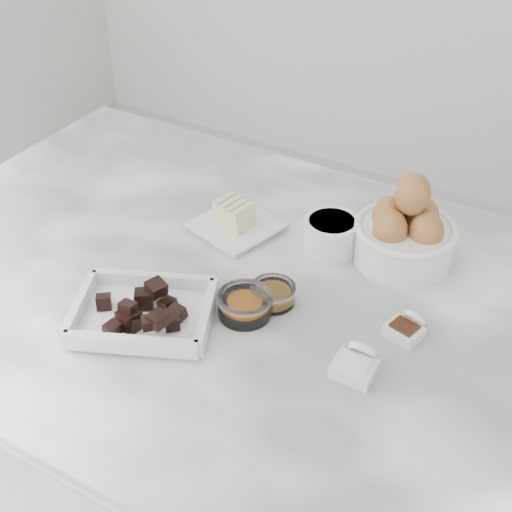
{
  "coord_description": "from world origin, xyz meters",
  "views": [
    {
      "loc": [
        0.46,
        -0.73,
        1.64
      ],
      "look_at": [
        0.02,
        0.03,
        0.98
      ],
      "focal_mm": 50.0,
      "sensor_mm": 36.0,
      "label": 1
    }
  ],
  "objects": [
    {
      "name": "vanilla_spoon",
      "position": [
        0.27,
        0.02,
        0.95
      ],
      "size": [
        0.06,
        0.07,
        0.04
      ],
      "color": "white",
      "rests_on": "marble_slab"
    },
    {
      "name": "honey_bowl",
      "position": [
        0.07,
        -0.01,
        0.96
      ],
      "size": [
        0.07,
        0.07,
        0.03
      ],
      "color": "white",
      "rests_on": "marble_slab"
    },
    {
      "name": "sugar_ramekin",
      "position": [
        0.09,
        0.16,
        0.97
      ],
      "size": [
        0.09,
        0.09,
        0.06
      ],
      "color": "white",
      "rests_on": "marble_slab"
    },
    {
      "name": "cabinet",
      "position": [
        0.0,
        0.0,
        0.45
      ],
      "size": [
        1.1,
        0.7,
        0.9
      ],
      "primitive_type": "cube",
      "color": "beige",
      "rests_on": "ground"
    },
    {
      "name": "egg_bowl",
      "position": [
        0.2,
        0.19,
        0.99
      ],
      "size": [
        0.17,
        0.17,
        0.16
      ],
      "color": "white",
      "rests_on": "marble_slab"
    },
    {
      "name": "chocolate_dish",
      "position": [
        -0.07,
        -0.14,
        0.96
      ],
      "size": [
        0.24,
        0.22,
        0.05
      ],
      "color": "white",
      "rests_on": "marble_slab"
    },
    {
      "name": "zest_bowl",
      "position": [
        0.05,
        -0.06,
        0.96
      ],
      "size": [
        0.08,
        0.08,
        0.04
      ],
      "color": "white",
      "rests_on": "marble_slab"
    },
    {
      "name": "salt_spoon",
      "position": [
        0.24,
        -0.08,
        0.95
      ],
      "size": [
        0.06,
        0.07,
        0.04
      ],
      "color": "white",
      "rests_on": "marble_slab"
    },
    {
      "name": "marble_slab",
      "position": [
        0.0,
        0.0,
        0.92
      ],
      "size": [
        1.2,
        0.8,
        0.04
      ],
      "primitive_type": "cube",
      "color": "white",
      "rests_on": "cabinet"
    },
    {
      "name": "butter_plate",
      "position": [
        -0.08,
        0.12,
        0.96
      ],
      "size": [
        0.16,
        0.16,
        0.05
      ],
      "color": "white",
      "rests_on": "marble_slab"
    }
  ]
}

